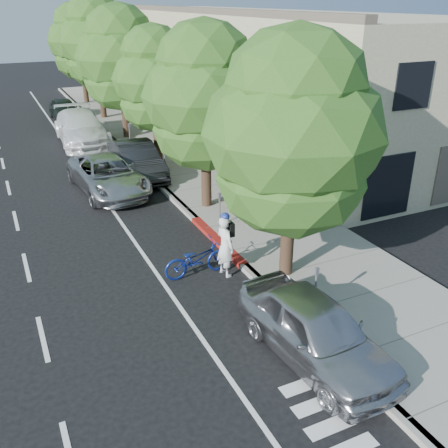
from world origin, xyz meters
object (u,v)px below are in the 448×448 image
street_tree_4 (97,43)px  street_tree_5 (80,42)px  dark_suv_far (64,109)px  near_car_a (315,330)px  street_tree_2 (154,81)px  pedestrian (243,174)px  dark_sedan (137,160)px  street_tree_3 (121,59)px  silver_suv (108,175)px  street_tree_0 (293,136)px  street_tree_1 (205,98)px  white_pickup (81,128)px  bicycle (197,259)px  cyclist (225,246)px

street_tree_4 → street_tree_5: size_ratio=1.07×
dark_suv_far → near_car_a: (1.09, -28.49, 0.07)m
street_tree_2 → pedestrian: size_ratio=3.90×
street_tree_2 → dark_sedan: bearing=-144.5°
near_car_a → street_tree_3: bearing=82.1°
street_tree_4 → silver_suv: size_ratio=1.51×
street_tree_0 → silver_suv: size_ratio=1.35×
street_tree_1 → white_pickup: street_tree_1 is taller
dark_sedan → street_tree_5: bearing=86.3°
street_tree_2 → bicycle: (-2.39, -10.75, -3.68)m
street_tree_0 → street_tree_2: 12.00m
street_tree_4 → street_tree_5: (0.00, 6.00, -0.36)m
bicycle → silver_suv: 8.35m
cyclist → silver_suv: (-1.50, 8.66, -0.22)m
street_tree_4 → bicycle: size_ratio=3.92×
street_tree_2 → silver_suv: size_ratio=1.25×
street_tree_3 → dark_suv_far: size_ratio=1.82×
street_tree_3 → street_tree_5: (-0.00, 12.00, 0.08)m
street_tree_1 → street_tree_3: size_ratio=0.95×
street_tree_1 → street_tree_5: 24.00m
street_tree_3 → bicycle: size_ratio=3.65×
street_tree_4 → cyclist: 23.50m
dark_sedan → near_car_a: size_ratio=1.07×
dark_sedan → pedestrian: 5.56m
dark_sedan → near_car_a: dark_sedan is taller
street_tree_3 → silver_suv: 9.78m
silver_suv → pedestrian: bearing=-35.5°
near_car_a → pedestrian: pedestrian is taller
street_tree_5 → white_pickup: bearing=-102.4°
street_tree_0 → dark_sedan: bearing=97.3°
street_tree_1 → cyclist: size_ratio=3.73×
street_tree_5 → street_tree_0: bearing=-90.0°
street_tree_5 → silver_suv: street_tree_5 is taller
dark_suv_far → near_car_a: size_ratio=0.92×
street_tree_1 → street_tree_2: bearing=90.0°
cyclist → dark_sedan: 10.09m
dark_sedan → pedestrian: pedestrian is taller
white_pickup → dark_sedan: bearing=-78.6°
street_tree_4 → street_tree_0: bearing=-90.0°
white_pickup → near_car_a: size_ratio=1.38×
dark_sedan → near_car_a: (-0.00, -14.50, -0.03)m
white_pickup → street_tree_1: bearing=-76.1°
street_tree_0 → cyclist: street_tree_0 is taller
silver_suv → dark_suv_far: size_ratio=1.29×
dark_sedan → dark_suv_far: bearing=95.0°
silver_suv → near_car_a: size_ratio=1.18×
street_tree_2 → street_tree_3: 6.01m
street_tree_2 → street_tree_4: street_tree_4 is taller
street_tree_4 → dark_suv_far: street_tree_4 is taller
cyclist → bicycle: (-0.79, 0.34, -0.42)m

